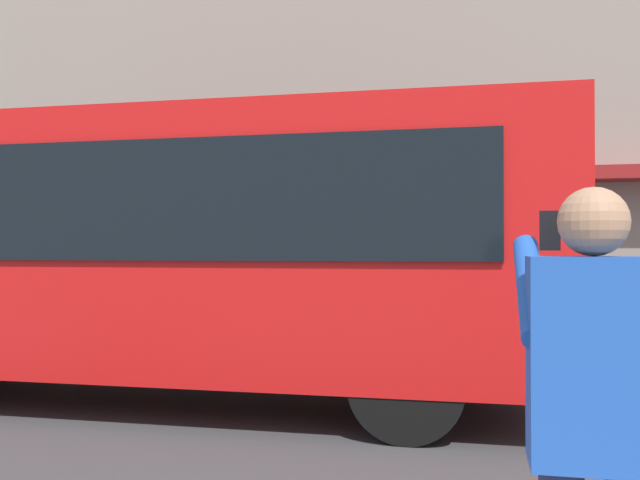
% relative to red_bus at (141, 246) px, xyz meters
% --- Properties ---
extents(ground_plane, '(60.00, 60.00, 0.00)m').
position_rel_red_bus_xyz_m(ground_plane, '(-2.56, -0.09, -1.68)').
color(ground_plane, '#38383A').
extents(building_facade_far, '(28.00, 1.55, 12.00)m').
position_rel_red_bus_xyz_m(building_facade_far, '(-2.58, -6.89, 4.30)').
color(building_facade_far, gray).
rests_on(building_facade_far, ground_plane).
extents(red_bus, '(9.05, 2.54, 3.08)m').
position_rel_red_bus_xyz_m(red_bus, '(0.00, 0.00, 0.00)').
color(red_bus, red).
rests_on(red_bus, ground_plane).
extents(pedestrian_photographer, '(0.53, 0.52, 1.70)m').
position_rel_red_bus_xyz_m(pedestrian_photographer, '(-3.95, 4.72, -0.54)').
color(pedestrian_photographer, '#1E2347').
rests_on(pedestrian_photographer, sidewalk_curb).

